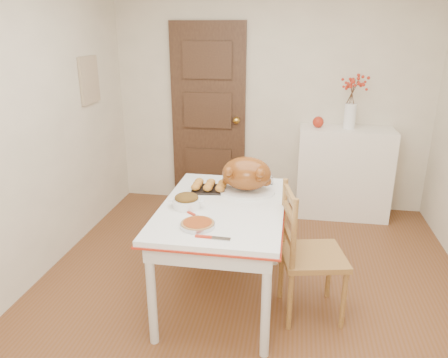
% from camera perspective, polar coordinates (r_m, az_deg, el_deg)
% --- Properties ---
extents(floor, '(3.50, 4.00, 0.00)m').
position_cam_1_polar(floor, '(3.42, 3.17, -15.79)').
color(floor, brown).
rests_on(floor, ground).
extents(wall_back, '(3.50, 0.00, 2.50)m').
position_cam_1_polar(wall_back, '(4.85, 6.23, 10.76)').
color(wall_back, beige).
rests_on(wall_back, ground).
extents(wall_front, '(3.50, 0.00, 2.50)m').
position_cam_1_polar(wall_front, '(1.11, -8.50, -21.84)').
color(wall_front, beige).
rests_on(wall_front, ground).
extents(wall_left, '(0.00, 4.00, 2.50)m').
position_cam_1_polar(wall_left, '(3.52, -26.11, 5.60)').
color(wall_left, beige).
rests_on(wall_left, ground).
extents(door_back, '(0.85, 0.06, 2.06)m').
position_cam_1_polar(door_back, '(4.94, -2.10, 8.44)').
color(door_back, '#321E14').
rests_on(door_back, ground).
extents(photo_board, '(0.03, 0.35, 0.45)m').
position_cam_1_polar(photo_board, '(4.49, -17.57, 12.52)').
color(photo_board, '#CAB781').
rests_on(photo_board, ground).
extents(sideboard, '(0.98, 0.44, 0.98)m').
position_cam_1_polar(sideboard, '(4.83, 15.65, 0.83)').
color(sideboard, white).
rests_on(sideboard, floor).
extents(kitchen_table, '(0.89, 1.30, 0.78)m').
position_cam_1_polar(kitchen_table, '(3.24, -0.15, -9.83)').
color(kitchen_table, white).
rests_on(kitchen_table, floor).
extents(chair_oak, '(0.51, 0.51, 0.98)m').
position_cam_1_polar(chair_oak, '(3.10, 11.83, -9.66)').
color(chair_oak, '#9A6D41').
rests_on(chair_oak, floor).
extents(berry_vase, '(0.28, 0.28, 0.55)m').
position_cam_1_polar(berry_vase, '(4.65, 16.65, 9.77)').
color(berry_vase, white).
rests_on(berry_vase, sideboard).
extents(apple, '(0.12, 0.12, 0.12)m').
position_cam_1_polar(apple, '(4.66, 12.48, 7.45)').
color(apple, '#A72512').
rests_on(apple, sideboard).
extents(turkey_platter, '(0.51, 0.45, 0.28)m').
position_cam_1_polar(turkey_platter, '(3.25, 3.03, 0.48)').
color(turkey_platter, brown).
rests_on(turkey_platter, kitchen_table).
extents(pumpkin_pie, '(0.26, 0.26, 0.05)m').
position_cam_1_polar(pumpkin_pie, '(2.73, -3.55, -5.98)').
color(pumpkin_pie, '#8C3914').
rests_on(pumpkin_pie, kitchen_table).
extents(stuffing_dish, '(0.30, 0.27, 0.10)m').
position_cam_1_polar(stuffing_dish, '(3.02, -5.02, -2.94)').
color(stuffing_dish, '#5A3C0F').
rests_on(stuffing_dish, kitchen_table).
extents(rolls_tray, '(0.30, 0.25, 0.07)m').
position_cam_1_polar(rolls_tray, '(3.33, -1.97, -0.93)').
color(rolls_tray, '#B46C21').
rests_on(rolls_tray, kitchen_table).
extents(pie_server, '(0.22, 0.07, 0.01)m').
position_cam_1_polar(pie_server, '(2.60, -1.52, -7.82)').
color(pie_server, silver).
rests_on(pie_server, kitchen_table).
extents(carving_knife, '(0.21, 0.18, 0.01)m').
position_cam_1_polar(carving_knife, '(2.87, -3.55, -5.03)').
color(carving_knife, silver).
rests_on(carving_knife, kitchen_table).
extents(drinking_glass, '(0.08, 0.08, 0.11)m').
position_cam_1_polar(drinking_glass, '(3.51, 1.80, 0.50)').
color(drinking_glass, white).
rests_on(drinking_glass, kitchen_table).
extents(shaker_pair, '(0.09, 0.04, 0.08)m').
position_cam_1_polar(shaker_pair, '(3.48, 5.92, -0.03)').
color(shaker_pair, white).
rests_on(shaker_pair, kitchen_table).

